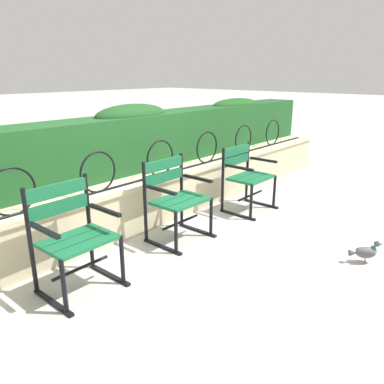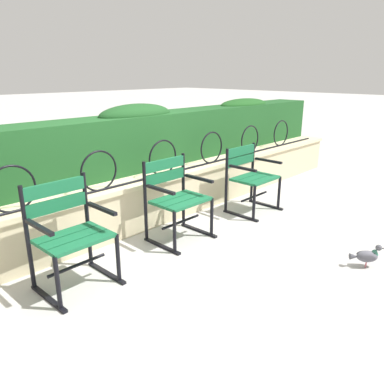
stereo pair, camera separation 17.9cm
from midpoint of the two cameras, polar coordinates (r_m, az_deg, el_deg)
ground_plane at (r=3.99m, az=-0.55°, el=-7.75°), size 60.00×60.00×0.00m
stone_wall at (r=4.42m, az=-8.35°, el=-1.38°), size 7.97×0.41×0.56m
iron_arch_fence at (r=4.12m, az=-10.02°, el=3.82°), size 7.42×0.02×0.42m
hedge_row at (r=4.61m, az=-11.97°, el=7.42°), size 7.81×0.51×0.79m
park_chair_left at (r=3.22m, az=-19.17°, el=-6.12°), size 0.59×0.53×0.89m
park_chair_centre at (r=3.97m, az=-3.87°, el=-0.74°), size 0.60×0.52×0.86m
park_chair_right at (r=4.86m, az=7.15°, el=2.53°), size 0.60×0.52×0.83m
pigeon_near_chairs at (r=3.88m, az=23.58°, el=-8.31°), size 0.22×0.24×0.22m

